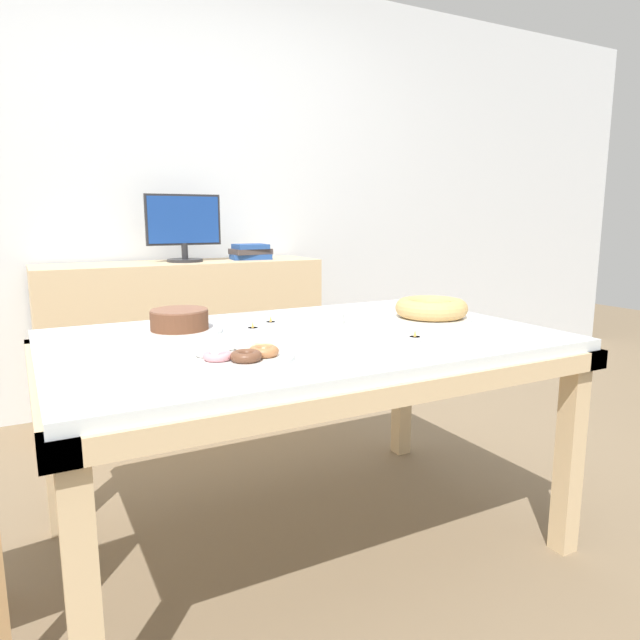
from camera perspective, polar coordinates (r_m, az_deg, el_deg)
The scene contains 13 objects.
ground_plane at distance 2.21m, azimuth -1.54°, elevation -21.11°, with size 12.00×12.00×0.00m, color #7A664C.
wall_back at distance 3.64m, azimuth -15.16°, elevation 12.30°, with size 8.00×0.10×2.60m, color silver.
dining_table at distance 1.94m, azimuth -1.63°, elevation -3.85°, with size 1.67×1.08×0.76m.
sideboard at distance 3.42m, azimuth -13.34°, elevation -1.84°, with size 1.57×0.44×0.90m.
computer_monitor at distance 3.35m, azimuth -13.46°, elevation 8.92°, with size 0.42×0.20×0.38m.
book_stack at distance 3.48m, azimuth -6.96°, elevation 6.78°, with size 0.25×0.18×0.09m.
cake_chocolate_round at distance 2.00m, azimuth -13.86°, elevation -0.24°, with size 0.28×0.28×0.08m.
cake_golden_bundt at distance 2.22m, azimuth 11.07°, elevation 1.00°, with size 0.31×0.31×0.08m.
pastry_platter at distance 1.60m, azimuth -8.05°, elevation -3.40°, with size 0.31×0.31×0.04m.
plate_stack at distance 2.13m, azimuth -0.33°, elevation 0.27°, with size 0.21×0.21×0.04m.
tealight_near_front at distance 2.08m, azimuth -4.94°, elevation -0.34°, with size 0.04×0.04×0.04m.
tealight_left_edge at distance 1.84m, azimuth 9.47°, elevation -1.83°, with size 0.04×0.04×0.04m.
tealight_near_cakes at distance 1.97m, azimuth -6.74°, elevation -0.93°, with size 0.04×0.04×0.04m.
Camera 1 is at (-0.84, -1.69, 1.15)m, focal length 32.00 mm.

